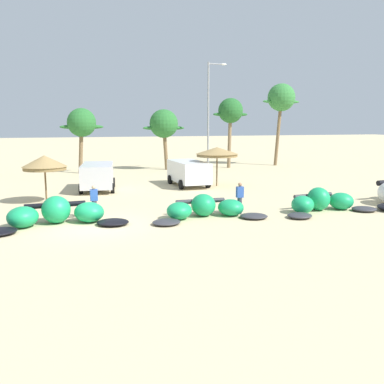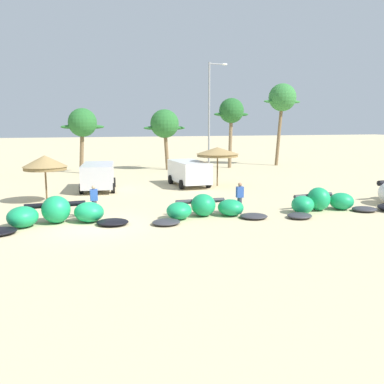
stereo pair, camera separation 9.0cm
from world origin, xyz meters
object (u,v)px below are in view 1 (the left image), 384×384
at_px(palm_right_of_gap, 281,99).
at_px(parked_van, 188,171).
at_px(beach_umbrella_near_van, 44,163).
at_px(kite_left, 57,214).
at_px(kite_center, 322,202).
at_px(palm_center_left, 164,124).
at_px(lamppost_west_center, 210,112).
at_px(kite_left_of_center, 205,209).
at_px(person_near_kites, 240,198).
at_px(person_by_umbrellas, 94,201).
at_px(palm_left_of_gap, 82,123).
at_px(parked_car_second, 98,174).
at_px(palm_center_right, 230,112).
at_px(beach_umbrella_middle, 217,152).

bearing_deg(palm_right_of_gap, parked_van, -140.85).
bearing_deg(beach_umbrella_near_van, kite_left, -84.93).
distance_m(kite_left, parked_van, 13.68).
height_order(kite_center, palm_center_left, palm_center_left).
relative_size(parked_van, lamppost_west_center, 0.45).
xyz_separation_m(kite_center, palm_right_of_gap, (10.63, 22.97, 6.82)).
bearing_deg(kite_center, kite_left_of_center, 174.68).
relative_size(beach_umbrella_near_van, lamppost_west_center, 0.27).
height_order(person_near_kites, person_by_umbrellas, same).
bearing_deg(palm_left_of_gap, parked_car_second, -88.72).
xyz_separation_m(palm_right_of_gap, lamppost_west_center, (-9.46, -2.88, -1.54)).
xyz_separation_m(palm_center_right, lamppost_west_center, (-3.10, -2.10, -0.04)).
height_order(kite_left, palm_left_of_gap, palm_left_of_gap).
xyz_separation_m(parked_van, palm_center_left, (1.08, 11.23, 3.44)).
relative_size(palm_center_right, palm_right_of_gap, 0.81).
xyz_separation_m(person_by_umbrellas, palm_center_left, (8.78, 20.13, 3.71)).
xyz_separation_m(beach_umbrella_middle, palm_left_of_gap, (-8.85, 11.68, 2.07)).
bearing_deg(parked_van, person_by_umbrellas, -130.89).
bearing_deg(palm_center_left, kite_left_of_center, -99.25).
relative_size(beach_umbrella_middle, palm_left_of_gap, 0.53).
relative_size(beach_umbrella_middle, palm_right_of_gap, 0.35).
bearing_deg(person_by_umbrellas, kite_center, -10.97).
bearing_deg(kite_left_of_center, parked_car_second, 111.51).
height_order(beach_umbrella_near_van, person_by_umbrellas, beach_umbrella_near_van).
xyz_separation_m(kite_left_of_center, beach_umbrella_near_van, (-7.54, 6.61, 1.93)).
relative_size(beach_umbrella_near_van, palm_center_left, 0.46).
distance_m(beach_umbrella_near_van, lamppost_west_center, 20.13).
bearing_deg(beach_umbrella_near_van, palm_right_of_gap, 32.74).
height_order(kite_left, parked_car_second, parked_car_second).
xyz_separation_m(parked_van, person_near_kites, (-0.50, -10.30, -0.27)).
distance_m(beach_umbrella_middle, lamppost_west_center, 10.77).
xyz_separation_m(beach_umbrella_near_van, palm_right_of_gap, (24.54, 15.78, 4.94)).
distance_m(person_near_kites, palm_center_right, 23.58).
bearing_deg(parked_van, palm_center_right, 53.51).
relative_size(beach_umbrella_near_van, parked_van, 0.60).
bearing_deg(parked_car_second, kite_left_of_center, -68.49).
bearing_deg(palm_center_left, person_by_umbrellas, -113.57).
distance_m(beach_umbrella_near_van, parked_car_second, 5.34).
bearing_deg(parked_car_second, beach_umbrella_middle, -5.64).
bearing_deg(palm_right_of_gap, lamppost_west_center, -163.05).
xyz_separation_m(beach_umbrella_near_van, palm_left_of_gap, (3.14, 14.77, 2.25)).
height_order(kite_center, beach_umbrella_near_van, beach_umbrella_near_van).
relative_size(person_by_umbrellas, palm_center_left, 0.27).
bearing_deg(palm_center_left, palm_right_of_gap, 2.55).
xyz_separation_m(person_near_kites, person_by_umbrellas, (-7.20, 1.41, 0.00)).
bearing_deg(kite_left_of_center, palm_left_of_gap, 101.62).
height_order(beach_umbrella_near_van, parked_van, beach_umbrella_near_van).
xyz_separation_m(kite_left_of_center, palm_right_of_gap, (17.00, 22.38, 6.87)).
relative_size(parked_car_second, person_near_kites, 3.07).
bearing_deg(parked_van, beach_umbrella_near_van, -158.49).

